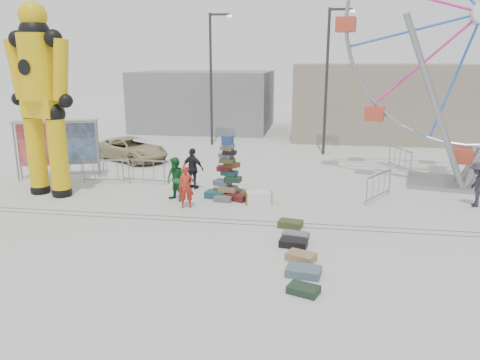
% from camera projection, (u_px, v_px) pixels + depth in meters
% --- Properties ---
extents(ground, '(90.00, 90.00, 0.00)m').
position_uv_depth(ground, '(235.00, 230.00, 15.02)').
color(ground, '#9E9E99').
rests_on(ground, ground).
extents(track_line_near, '(40.00, 0.04, 0.01)m').
position_uv_depth(track_line_near, '(238.00, 224.00, 15.59)').
color(track_line_near, '#47443F').
rests_on(track_line_near, ground).
extents(track_line_far, '(40.00, 0.04, 0.01)m').
position_uv_depth(track_line_far, '(240.00, 220.00, 15.97)').
color(track_line_far, '#47443F').
rests_on(track_line_far, ground).
extents(building_right, '(12.00, 8.00, 5.00)m').
position_uv_depth(building_right, '(381.00, 101.00, 32.46)').
color(building_right, gray).
rests_on(building_right, ground).
extents(building_left, '(10.00, 8.00, 4.40)m').
position_uv_depth(building_left, '(205.00, 100.00, 36.39)').
color(building_left, gray).
rests_on(building_left, ground).
extents(lamp_post_right, '(1.41, 0.25, 8.00)m').
position_uv_depth(lamp_post_right, '(328.00, 75.00, 25.85)').
color(lamp_post_right, '#2D2D30').
rests_on(lamp_post_right, ground).
extents(lamp_post_left, '(1.41, 0.25, 8.00)m').
position_uv_depth(lamp_post_left, '(212.00, 73.00, 28.81)').
color(lamp_post_left, '#2D2D30').
rests_on(lamp_post_left, ground).
extents(suitcase_tower, '(1.88, 1.57, 2.49)m').
position_uv_depth(suitcase_tower, '(228.00, 181.00, 18.40)').
color(suitcase_tower, '#1B4C52').
rests_on(suitcase_tower, ground).
extents(crash_test_dummy, '(3.05, 1.34, 7.65)m').
position_uv_depth(crash_test_dummy, '(41.00, 94.00, 17.99)').
color(crash_test_dummy, black).
rests_on(crash_test_dummy, ground).
extents(ferris_wheel, '(10.64, 3.51, 12.57)m').
position_uv_depth(ferris_wheel, '(480.00, 37.00, 18.71)').
color(ferris_wheel, gray).
rests_on(ferris_wheel, ground).
extents(banner_scaffold, '(3.66, 1.80, 2.65)m').
position_uv_depth(banner_scaffold, '(57.00, 135.00, 21.13)').
color(banner_scaffold, gray).
rests_on(banner_scaffold, ground).
extents(steamer_trunk, '(1.10, 0.81, 0.46)m').
position_uv_depth(steamer_trunk, '(258.00, 198.00, 17.77)').
color(steamer_trunk, silver).
rests_on(steamer_trunk, ground).
extents(row_case_0, '(0.85, 0.66, 0.23)m').
position_uv_depth(row_case_0, '(290.00, 224.00, 15.28)').
color(row_case_0, '#3C4221').
rests_on(row_case_0, ground).
extents(row_case_1, '(0.87, 0.63, 0.21)m').
position_uv_depth(row_case_1, '(296.00, 236.00, 14.28)').
color(row_case_1, slate).
rests_on(row_case_1, ground).
extents(row_case_2, '(0.86, 0.60, 0.22)m').
position_uv_depth(row_case_2, '(293.00, 243.00, 13.71)').
color(row_case_2, black).
rests_on(row_case_2, ground).
extents(row_case_3, '(0.90, 0.75, 0.21)m').
position_uv_depth(row_case_3, '(301.00, 257.00, 12.78)').
color(row_case_3, '#97744D').
rests_on(row_case_3, ground).
extents(row_case_4, '(0.95, 0.70, 0.21)m').
position_uv_depth(row_case_4, '(303.00, 271.00, 11.89)').
color(row_case_4, '#4D626E').
rests_on(row_case_4, ground).
extents(row_case_5, '(0.84, 0.70, 0.18)m').
position_uv_depth(row_case_5, '(303.00, 290.00, 10.99)').
color(row_case_5, '#1B3121').
rests_on(row_case_5, ground).
extents(barricade_dummy_a, '(1.96, 0.61, 1.10)m').
position_uv_depth(barricade_dummy_a, '(81.00, 165.00, 21.72)').
color(barricade_dummy_a, gray).
rests_on(barricade_dummy_a, ground).
extents(barricade_dummy_b, '(1.99, 0.42, 1.10)m').
position_uv_depth(barricade_dummy_b, '(106.00, 171.00, 20.55)').
color(barricade_dummy_b, gray).
rests_on(barricade_dummy_b, ground).
extents(barricade_dummy_c, '(2.00, 0.33, 1.10)m').
position_uv_depth(barricade_dummy_c, '(143.00, 171.00, 20.53)').
color(barricade_dummy_c, gray).
rests_on(barricade_dummy_c, ground).
extents(barricade_wheel_front, '(1.15, 1.74, 1.10)m').
position_uv_depth(barricade_wheel_front, '(379.00, 186.00, 18.11)').
color(barricade_wheel_front, gray).
rests_on(barricade_wheel_front, ground).
extents(barricade_wheel_back, '(0.80, 1.91, 1.10)m').
position_uv_depth(barricade_wheel_back, '(400.00, 159.00, 23.05)').
color(barricade_wheel_back, gray).
rests_on(barricade_wheel_back, ground).
extents(pedestrian_red, '(0.65, 0.53, 1.56)m').
position_uv_depth(pedestrian_red, '(186.00, 187.00, 17.14)').
color(pedestrian_red, '#A62517').
rests_on(pedestrian_red, ground).
extents(pedestrian_green, '(1.04, 0.97, 1.70)m').
position_uv_depth(pedestrian_green, '(176.00, 179.00, 17.98)').
color(pedestrian_green, '#175D22').
rests_on(pedestrian_green, ground).
extents(pedestrian_black, '(1.10, 0.73, 1.74)m').
position_uv_depth(pedestrian_black, '(193.00, 169.00, 19.64)').
color(pedestrian_black, black).
rests_on(pedestrian_black, ground).
extents(pedestrian_grey, '(0.74, 1.14, 1.67)m').
position_uv_depth(pedestrian_grey, '(477.00, 184.00, 17.31)').
color(pedestrian_grey, '#24232E').
rests_on(pedestrian_grey, ground).
extents(parked_suv, '(4.87, 3.99, 1.23)m').
position_uv_depth(parked_suv, '(131.00, 149.00, 25.20)').
color(parked_suv, tan).
rests_on(parked_suv, ground).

